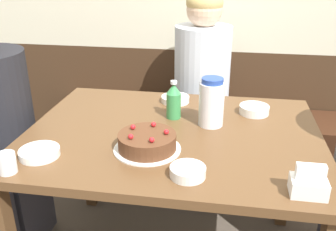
{
  "coord_description": "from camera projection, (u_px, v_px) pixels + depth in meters",
  "views": [
    {
      "loc": [
        0.21,
        -1.4,
        1.42
      ],
      "look_at": [
        -0.03,
        0.05,
        0.79
      ],
      "focal_mm": 40.0,
      "sensor_mm": 36.0,
      "label": 1
    }
  ],
  "objects": [
    {
      "name": "bench_seat",
      "position": [
        191.0,
        145.0,
        2.52
      ],
      "size": [
        1.88,
        0.38,
        0.47
      ],
      "color": "#381E11",
      "rests_on": "ground_plane"
    },
    {
      "name": "glass_water_tall",
      "position": [
        7.0,
        163.0,
        1.26
      ],
      "size": [
        0.06,
        0.06,
        0.07
      ],
      "color": "silver",
      "rests_on": "dining_table"
    },
    {
      "name": "napkin_holder",
      "position": [
        309.0,
        184.0,
        1.15
      ],
      "size": [
        0.11,
        0.08,
        0.11
      ],
      "color": "white",
      "rests_on": "dining_table"
    },
    {
      "name": "bowl_rice_small",
      "position": [
        175.0,
        99.0,
        1.88
      ],
      "size": [
        0.14,
        0.14,
        0.03
      ],
      "color": "white",
      "rests_on": "dining_table"
    },
    {
      "name": "bowl_sauce_shallow",
      "position": [
        40.0,
        153.0,
        1.38
      ],
      "size": [
        0.15,
        0.15,
        0.03
      ],
      "color": "white",
      "rests_on": "dining_table"
    },
    {
      "name": "bowl_side_dish",
      "position": [
        254.0,
        110.0,
        1.74
      ],
      "size": [
        0.14,
        0.14,
        0.04
      ],
      "color": "white",
      "rests_on": "dining_table"
    },
    {
      "name": "person_dark_striped",
      "position": [
        201.0,
        100.0,
        2.28
      ],
      "size": [
        0.33,
        0.34,
        1.25
      ],
      "rotation": [
        0.0,
        0.0,
        -1.57
      ],
      "color": "#33333D",
      "rests_on": "ground_plane"
    },
    {
      "name": "dining_table",
      "position": [
        173.0,
        150.0,
        1.61
      ],
      "size": [
        1.23,
        0.94,
        0.74
      ],
      "color": "brown",
      "rests_on": "ground_plane"
    },
    {
      "name": "soju_bottle",
      "position": [
        174.0,
        101.0,
        1.68
      ],
      "size": [
        0.07,
        0.07,
        0.18
      ],
      "color": "#388E4C",
      "rests_on": "dining_table"
    },
    {
      "name": "bowl_soup_white",
      "position": [
        188.0,
        172.0,
        1.25
      ],
      "size": [
        0.12,
        0.12,
        0.04
      ],
      "color": "white",
      "rests_on": "dining_table"
    },
    {
      "name": "water_pitcher",
      "position": [
        211.0,
        103.0,
        1.6
      ],
      "size": [
        0.11,
        0.11,
        0.21
      ],
      "color": "white",
      "rests_on": "dining_table"
    },
    {
      "name": "birthday_cake",
      "position": [
        147.0,
        142.0,
        1.41
      ],
      "size": [
        0.26,
        0.26,
        0.09
      ],
      "color": "white",
      "rests_on": "dining_table"
    }
  ]
}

